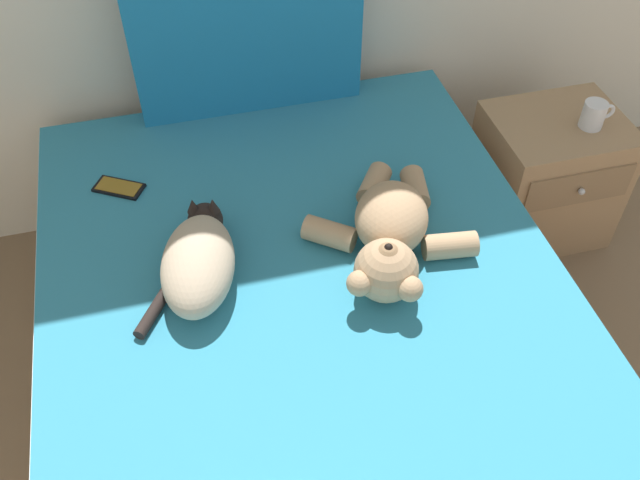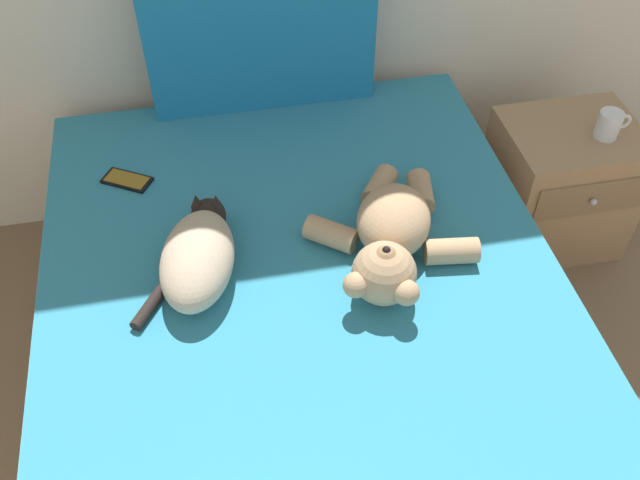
% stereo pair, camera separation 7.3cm
% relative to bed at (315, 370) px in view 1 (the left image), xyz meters
% --- Properties ---
extents(bed, '(1.46, 2.03, 0.55)m').
position_rel_bed_xyz_m(bed, '(0.00, 0.00, 0.00)').
color(bed, '#9E7A56').
rests_on(bed, ground_plane).
extents(patterned_cushion, '(0.75, 0.11, 0.54)m').
position_rel_bed_xyz_m(patterned_cushion, '(0.02, 0.94, 0.54)').
color(patterned_cushion, '#1972AD').
rests_on(patterned_cushion, bed).
extents(cat, '(0.32, 0.42, 0.15)m').
position_rel_bed_xyz_m(cat, '(-0.27, 0.18, 0.35)').
color(cat, tan).
rests_on(cat, bed).
extents(teddy_bear, '(0.46, 0.56, 0.18)m').
position_rel_bed_xyz_m(teddy_bear, '(0.25, 0.14, 0.35)').
color(teddy_bear, tan).
rests_on(teddy_bear, bed).
extents(cell_phone, '(0.16, 0.14, 0.01)m').
position_rel_bed_xyz_m(cell_phone, '(-0.46, 0.60, 0.28)').
color(cell_phone, black).
rests_on(cell_phone, bed).
extents(nightstand, '(0.47, 0.42, 0.50)m').
position_rel_bed_xyz_m(nightstand, '(1.05, 0.62, -0.02)').
color(nightstand, '#9E7A56').
rests_on(nightstand, ground_plane).
extents(mug, '(0.12, 0.08, 0.09)m').
position_rel_bed_xyz_m(mug, '(1.13, 0.57, 0.28)').
color(mug, silver).
rests_on(mug, nightstand).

